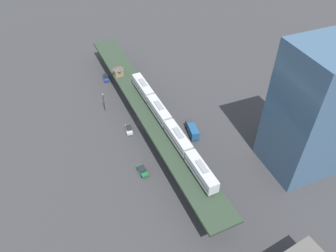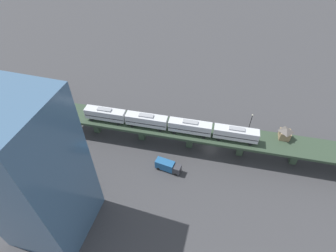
{
  "view_description": "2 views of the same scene",
  "coord_description": "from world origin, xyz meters",
  "px_view_note": "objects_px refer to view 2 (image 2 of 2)",
  "views": [
    {
      "loc": [
        23.14,
        75.46,
        69.33
      ],
      "look_at": [
        -2.03,
        12.81,
        8.3
      ],
      "focal_mm": 35.0,
      "sensor_mm": 36.0,
      "label": 1
    },
    {
      "loc": [
        -54.32,
        -1.39,
        59.77
      ],
      "look_at": [
        -2.03,
        12.81,
        8.3
      ],
      "focal_mm": 28.0,
      "sensor_mm": 36.0,
      "label": 2
    }
  ],
  "objects_px": {
    "street_car_blue": "(309,150)",
    "street_car_silver": "(207,131)",
    "signal_hut": "(285,133)",
    "delivery_truck": "(168,166)",
    "warehouse_building": "(26,114)",
    "street_lamp": "(251,121)",
    "subway_train": "(168,123)",
    "street_car_green": "(157,118)",
    "office_tower": "(33,176)"
  },
  "relations": [
    {
      "from": "warehouse_building",
      "to": "street_lamp",
      "type": "bearing_deg",
      "value": -78.22
    },
    {
      "from": "street_car_green",
      "to": "signal_hut",
      "type": "bearing_deg",
      "value": -97.05
    },
    {
      "from": "signal_hut",
      "to": "delivery_truck",
      "type": "bearing_deg",
      "value": 115.64
    },
    {
      "from": "street_car_blue",
      "to": "office_tower",
      "type": "height_order",
      "value": "office_tower"
    },
    {
      "from": "subway_train",
      "to": "delivery_truck",
      "type": "bearing_deg",
      "value": -165.16
    },
    {
      "from": "subway_train",
      "to": "street_lamp",
      "type": "xyz_separation_m",
      "value": [
        13.15,
        -23.45,
        -5.23
      ]
    },
    {
      "from": "signal_hut",
      "to": "street_lamp",
      "type": "xyz_separation_m",
      "value": [
        7.76,
        8.65,
        -4.49
      ]
    },
    {
      "from": "street_car_green",
      "to": "office_tower",
      "type": "height_order",
      "value": "office_tower"
    },
    {
      "from": "street_car_green",
      "to": "office_tower",
      "type": "bearing_deg",
      "value": 163.19
    },
    {
      "from": "subway_train",
      "to": "street_car_blue",
      "type": "bearing_deg",
      "value": -78.39
    },
    {
      "from": "street_car_green",
      "to": "warehouse_building",
      "type": "height_order",
      "value": "warehouse_building"
    },
    {
      "from": "subway_train",
      "to": "street_car_blue",
      "type": "xyz_separation_m",
      "value": [
        8.49,
        -41.33,
        -8.4
      ]
    },
    {
      "from": "subway_train",
      "to": "street_car_green",
      "type": "height_order",
      "value": "subway_train"
    },
    {
      "from": "street_car_silver",
      "to": "delivery_truck",
      "type": "xyz_separation_m",
      "value": [
        -17.63,
        8.38,
        0.82
      ]
    },
    {
      "from": "office_tower",
      "to": "signal_hut",
      "type": "bearing_deg",
      "value": -54.92
    },
    {
      "from": "subway_train",
      "to": "delivery_truck",
      "type": "distance_m",
      "value": 11.91
    },
    {
      "from": "signal_hut",
      "to": "street_car_blue",
      "type": "xyz_separation_m",
      "value": [
        3.1,
        -9.23,
        -7.66
      ]
    },
    {
      "from": "street_lamp",
      "to": "office_tower",
      "type": "height_order",
      "value": "office_tower"
    },
    {
      "from": "signal_hut",
      "to": "street_car_silver",
      "type": "height_order",
      "value": "signal_hut"
    },
    {
      "from": "street_car_silver",
      "to": "street_car_green",
      "type": "bearing_deg",
      "value": 85.32
    },
    {
      "from": "signal_hut",
      "to": "warehouse_building",
      "type": "distance_m",
      "value": 80.58
    },
    {
      "from": "street_car_blue",
      "to": "street_car_green",
      "type": "distance_m",
      "value": 47.85
    },
    {
      "from": "subway_train",
      "to": "street_car_silver",
      "type": "relative_size",
      "value": 10.91
    },
    {
      "from": "signal_hut",
      "to": "delivery_truck",
      "type": "xyz_separation_m",
      "value": [
        -14.28,
        29.74,
        -6.84
      ]
    },
    {
      "from": "street_car_blue",
      "to": "delivery_truck",
      "type": "distance_m",
      "value": 42.68
    },
    {
      "from": "signal_hut",
      "to": "delivery_truck",
      "type": "relative_size",
      "value": 0.46
    },
    {
      "from": "subway_train",
      "to": "signal_hut",
      "type": "distance_m",
      "value": 32.55
    },
    {
      "from": "subway_train",
      "to": "signal_hut",
      "type": "bearing_deg",
      "value": -80.47
    },
    {
      "from": "subway_train",
      "to": "street_lamp",
      "type": "distance_m",
      "value": 27.39
    },
    {
      "from": "street_car_blue",
      "to": "street_car_silver",
      "type": "bearing_deg",
      "value": 89.52
    },
    {
      "from": "signal_hut",
      "to": "office_tower",
      "type": "xyz_separation_m",
      "value": [
        -35.68,
        50.81,
        9.4
      ]
    },
    {
      "from": "delivery_truck",
      "to": "office_tower",
      "type": "bearing_deg",
      "value": 135.46
    },
    {
      "from": "warehouse_building",
      "to": "street_car_blue",
      "type": "bearing_deg",
      "value": -83.46
    },
    {
      "from": "warehouse_building",
      "to": "delivery_truck",
      "type": "bearing_deg",
      "value": -98.07
    },
    {
      "from": "delivery_truck",
      "to": "street_car_silver",
      "type": "bearing_deg",
      "value": -25.42
    },
    {
      "from": "street_car_blue",
      "to": "warehouse_building",
      "type": "height_order",
      "value": "warehouse_building"
    },
    {
      "from": "street_lamp",
      "to": "signal_hut",
      "type": "bearing_deg",
      "value": -131.91
    },
    {
      "from": "street_lamp",
      "to": "office_tower",
      "type": "bearing_deg",
      "value": 135.86
    },
    {
      "from": "subway_train",
      "to": "office_tower",
      "type": "distance_m",
      "value": 36.64
    },
    {
      "from": "signal_hut",
      "to": "street_car_silver",
      "type": "xyz_separation_m",
      "value": [
        3.36,
        21.36,
        -7.66
      ]
    },
    {
      "from": "street_lamp",
      "to": "warehouse_building",
      "type": "relative_size",
      "value": 0.23
    },
    {
      "from": "street_car_green",
      "to": "street_lamp",
      "type": "height_order",
      "value": "street_lamp"
    },
    {
      "from": "street_car_blue",
      "to": "street_car_green",
      "type": "bearing_deg",
      "value": 88.0
    },
    {
      "from": "subway_train",
      "to": "warehouse_building",
      "type": "xyz_separation_m",
      "value": [
        -1.74,
        48.0,
        -5.93
      ]
    },
    {
      "from": "subway_train",
      "to": "warehouse_building",
      "type": "distance_m",
      "value": 48.4
    },
    {
      "from": "street_car_green",
      "to": "delivery_truck",
      "type": "distance_m",
      "value": 21.02
    },
    {
      "from": "street_car_green",
      "to": "subway_train",
      "type": "bearing_deg",
      "value": -147.43
    },
    {
      "from": "street_car_blue",
      "to": "warehouse_building",
      "type": "relative_size",
      "value": 0.15
    },
    {
      "from": "subway_train",
      "to": "street_car_blue",
      "type": "relative_size",
      "value": 11.16
    },
    {
      "from": "delivery_truck",
      "to": "subway_train",
      "type": "bearing_deg",
      "value": 14.84
    }
  ]
}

